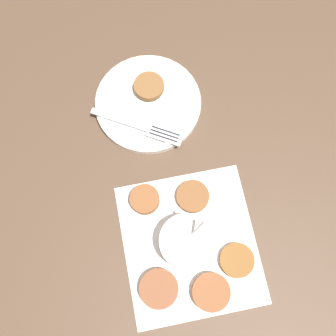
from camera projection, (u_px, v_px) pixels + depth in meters
The scene contains 11 objects.
ground_plane at pixel (196, 256), 0.73m from camera, with size 4.00×4.00×0.00m, color #4C3828.
napkin at pixel (190, 244), 0.73m from camera, with size 0.27×0.25×0.00m.
sauce_bowl at pixel (186, 242), 0.71m from camera, with size 0.11×0.10×0.11m.
fritter_0 at pixel (159, 289), 0.70m from camera, with size 0.07×0.07×0.02m.
fritter_1 at pixel (237, 260), 0.71m from camera, with size 0.06×0.06×0.01m.
fritter_2 at pixel (193, 196), 0.75m from camera, with size 0.06×0.06×0.01m.
fritter_3 at pixel (145, 200), 0.74m from camera, with size 0.06×0.06×0.02m.
fritter_4 at pixel (211, 292), 0.70m from camera, with size 0.07×0.07×0.02m.
serving_plate at pixel (148, 103), 0.80m from camera, with size 0.22×0.22×0.02m.
fritter_on_plate at pixel (149, 86), 0.79m from camera, with size 0.06×0.06×0.01m.
fork at pixel (147, 129), 0.77m from camera, with size 0.11×0.18×0.00m.
Camera 1 is at (-0.04, 0.06, 0.74)m, focal length 42.00 mm.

